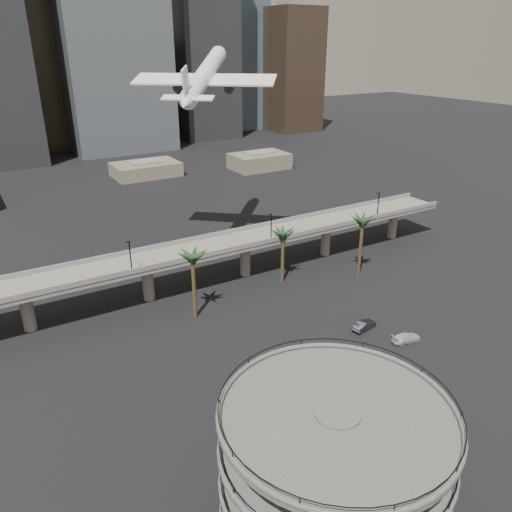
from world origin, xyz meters
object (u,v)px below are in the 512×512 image
airborne_jet (204,76)px  parking_ramp (333,465)px  overpass (198,254)px  car_a (290,420)px  car_c (406,338)px  car_b (364,325)px

airborne_jet → parking_ramp: bearing=-157.4°
overpass → car_a: 44.57m
airborne_jet → car_c: 67.24m
car_c → airborne_jet: bearing=20.6°
parking_ramp → overpass: bearing=77.6°
airborne_jet → car_b: (7.26, -46.64, -39.49)m
car_a → parking_ramp: bearing=153.4°
parking_ramp → car_b: parking_ramp is taller
overpass → car_b: overpass is taller
car_a → car_b: 28.12m
airborne_jet → car_c: airborne_jet is taller
parking_ramp → car_b: size_ratio=4.46×
overpass → car_b: 35.91m
overpass → car_a: (-7.03, -43.52, -6.54)m
car_a → car_b: bearing=-67.9°
car_c → overpass: bearing=39.1°
parking_ramp → car_c: size_ratio=4.28×
overpass → airborne_jet: bearing=56.8°
overpass → airborne_jet: airborne_jet is taller
airborne_jet → car_b: 61.55m
parking_ramp → car_a: parking_ramp is taller
car_a → car_c: size_ratio=0.91×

